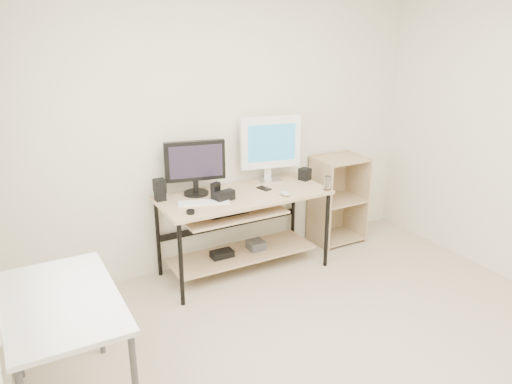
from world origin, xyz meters
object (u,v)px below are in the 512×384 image
at_px(black_monitor, 195,164).
at_px(white_imac, 270,144).
at_px(side_table, 62,311).
at_px(shelf_unit, 336,198).
at_px(desk, 241,216).
at_px(audio_controller, 216,191).

bearing_deg(black_monitor, white_imac, 14.06).
xyz_separation_m(side_table, shelf_unit, (2.83, 1.22, -0.22)).
bearing_deg(desk, white_imac, 26.07).
bearing_deg(white_imac, shelf_unit, 8.02).
bearing_deg(white_imac, desk, -142.70).
distance_m(side_table, shelf_unit, 3.09).
height_order(black_monitor, audio_controller, black_monitor).
distance_m(desk, black_monitor, 0.62).
distance_m(shelf_unit, white_imac, 1.00).
bearing_deg(black_monitor, shelf_unit, 11.58).
height_order(side_table, shelf_unit, shelf_unit).
bearing_deg(side_table, audio_controller, 36.19).
bearing_deg(black_monitor, side_table, -124.25).
xyz_separation_m(side_table, audio_controller, (1.40, 1.02, 0.16)).
height_order(side_table, white_imac, white_imac).
relative_size(black_monitor, audio_controller, 3.35).
bearing_deg(black_monitor, audio_controller, -55.58).
relative_size(side_table, black_monitor, 1.92).
height_order(desk, side_table, same).
height_order(desk, shelf_unit, shelf_unit).
xyz_separation_m(desk, side_table, (-1.65, -1.06, 0.13)).
xyz_separation_m(shelf_unit, black_monitor, (-1.52, 0.02, 0.57)).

